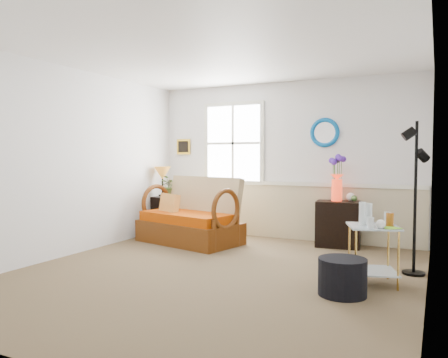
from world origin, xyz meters
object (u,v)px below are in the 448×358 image
at_px(loveseat, 190,210).
at_px(lamp_stand, 164,215).
at_px(floor_lamp, 415,198).
at_px(ottoman, 342,277).
at_px(side_table, 373,255).
at_px(cabinet, 338,224).

distance_m(loveseat, lamp_stand, 1.03).
xyz_separation_m(floor_lamp, ottoman, (-0.60, -1.14, -0.71)).
relative_size(side_table, ottoman, 1.33).
height_order(loveseat, cabinet, loveseat).
relative_size(cabinet, floor_lamp, 0.39).
bearing_deg(side_table, ottoman, -112.24).
xyz_separation_m(cabinet, ottoman, (0.52, -2.34, -0.16)).
bearing_deg(loveseat, floor_lamp, 5.34).
height_order(lamp_stand, ottoman, lamp_stand).
relative_size(lamp_stand, floor_lamp, 0.37).
height_order(lamp_stand, side_table, lamp_stand).
height_order(cabinet, ottoman, cabinet).
xyz_separation_m(side_table, floor_lamp, (0.38, 0.61, 0.57)).
xyz_separation_m(loveseat, side_table, (2.92, -1.08, -0.20)).
bearing_deg(floor_lamp, side_table, -138.41).
bearing_deg(cabinet, ottoman, -83.92).
distance_m(side_table, ottoman, 0.58).
height_order(cabinet, floor_lamp, floor_lamp).
height_order(lamp_stand, floor_lamp, floor_lamp).
relative_size(loveseat, floor_lamp, 0.89).
bearing_deg(loveseat, ottoman, -17.36).
height_order(loveseat, lamp_stand, loveseat).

